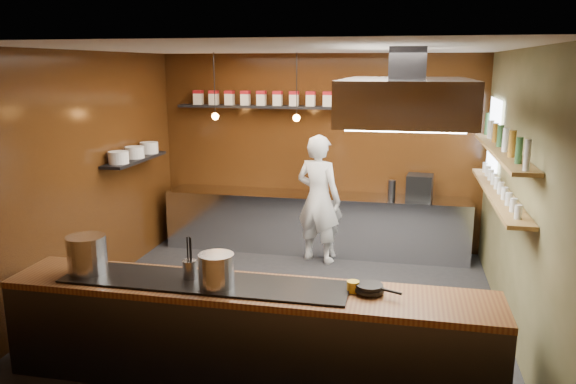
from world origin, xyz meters
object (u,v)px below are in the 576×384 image
(stockpot_small, at_px, (217,270))
(chef, at_px, (318,199))
(extractor_hood, at_px, (406,99))
(espresso_machine, at_px, (420,187))
(stockpot_large, at_px, (87,254))

(stockpot_small, bearing_deg, chef, 83.99)
(extractor_hood, height_order, espresso_machine, extractor_hood)
(espresso_machine, bearing_deg, extractor_hood, -88.97)
(espresso_machine, bearing_deg, stockpot_large, -122.54)
(stockpot_large, height_order, stockpot_small, stockpot_large)
(stockpot_small, distance_m, chef, 3.45)
(stockpot_large, xyz_separation_m, stockpot_small, (1.29, -0.08, -0.03))
(chef, bearing_deg, stockpot_small, 104.44)
(stockpot_small, relative_size, espresso_machine, 0.86)
(extractor_hood, xyz_separation_m, stockpot_small, (-1.54, -1.28, -1.42))
(extractor_hood, xyz_separation_m, stockpot_large, (-2.83, -1.21, -1.39))
(extractor_hood, height_order, stockpot_small, extractor_hood)
(extractor_hood, distance_m, stockpot_large, 3.38)
(espresso_machine, relative_size, chef, 0.19)
(stockpot_small, height_order, chef, chef)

